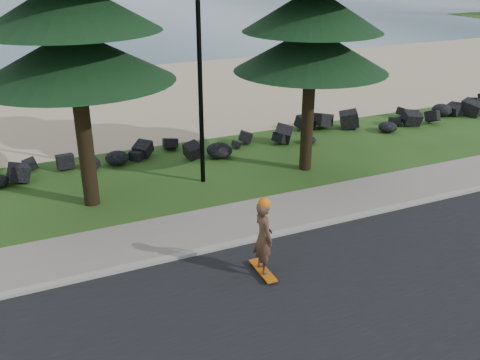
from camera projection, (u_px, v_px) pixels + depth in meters
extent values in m
plane|color=#264A17|center=(245.00, 225.00, 14.30)|extent=(160.00, 160.00, 0.00)
cube|color=black|center=(340.00, 322.00, 10.52)|extent=(160.00, 7.00, 0.02)
cube|color=#A6A396|center=(260.00, 238.00, 13.53)|extent=(160.00, 0.20, 0.10)
cube|color=gray|center=(242.00, 220.00, 14.45)|extent=(160.00, 2.00, 0.08)
cube|color=tan|center=(123.00, 98.00, 26.45)|extent=(160.00, 15.00, 0.01)
cube|color=#375C69|center=(47.00, 19.00, 57.05)|extent=(160.00, 58.00, 0.01)
cylinder|color=black|center=(199.00, 54.00, 15.40)|extent=(0.14, 0.14, 8.00)
cube|color=#D4600C|center=(263.00, 270.00, 12.07)|extent=(0.27, 1.02, 0.03)
imported|color=brown|center=(264.00, 237.00, 11.73)|extent=(0.42, 0.62, 1.69)
sphere|color=orange|center=(264.00, 204.00, 11.41)|extent=(0.27, 0.27, 0.27)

